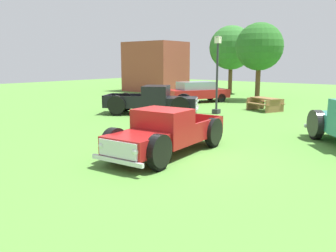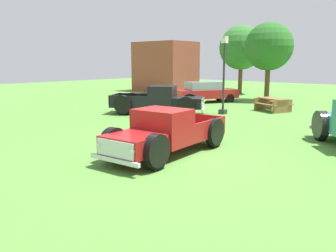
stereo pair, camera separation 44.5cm
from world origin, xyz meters
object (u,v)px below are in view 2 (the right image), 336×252
at_px(pickup_truck_behind_left, 164,101).
at_px(oak_tree_east, 269,47).
at_px(lamp_post_near, 224,73).
at_px(sedan_distant_a, 205,92).
at_px(oak_tree_west, 241,48).
at_px(pickup_truck_foreground, 161,134).
at_px(picnic_table, 273,103).

bearing_deg(pickup_truck_behind_left, oak_tree_east, 82.55).
height_order(lamp_post_near, oak_tree_east, oak_tree_east).
bearing_deg(oak_tree_east, sedan_distant_a, -126.96).
height_order(lamp_post_near, oak_tree_west, oak_tree_west).
xyz_separation_m(pickup_truck_foreground, pickup_truck_behind_left, (-5.88, 6.77, 0.06)).
bearing_deg(picnic_table, pickup_truck_behind_left, -129.34).
bearing_deg(oak_tree_west, oak_tree_east, -40.88).
bearing_deg(picnic_table, sedan_distant_a, 167.65).
relative_size(pickup_truck_behind_left, lamp_post_near, 1.25).
bearing_deg(pickup_truck_foreground, picnic_table, 98.30).
distance_m(pickup_truck_behind_left, sedan_distant_a, 6.51).
height_order(pickup_truck_foreground, pickup_truck_behind_left, pickup_truck_behind_left).
distance_m(sedan_distant_a, oak_tree_west, 8.51).
relative_size(lamp_post_near, picnic_table, 1.94).
relative_size(lamp_post_near, oak_tree_west, 0.71).
relative_size(pickup_truck_foreground, pickup_truck_behind_left, 0.91).
relative_size(lamp_post_near, oak_tree_east, 0.75).
bearing_deg(sedan_distant_a, picnic_table, -12.35).
distance_m(pickup_truck_foreground, oak_tree_west, 22.88).
height_order(oak_tree_east, oak_tree_west, oak_tree_west).
distance_m(pickup_truck_foreground, pickup_truck_behind_left, 8.97).
distance_m(sedan_distant_a, lamp_post_near, 5.97).
distance_m(lamp_post_near, picnic_table, 3.75).
distance_m(sedan_distant_a, picnic_table, 5.87).
height_order(picnic_table, oak_tree_east, oak_tree_east).
xyz_separation_m(pickup_truck_foreground, lamp_post_near, (-3.39, 8.99, 1.57)).
relative_size(picnic_table, oak_tree_east, 0.39).
xyz_separation_m(pickup_truck_foreground, sedan_distant_a, (-7.46, 13.09, 0.08)).
relative_size(sedan_distant_a, lamp_post_near, 1.10).
xyz_separation_m(oak_tree_east, oak_tree_west, (-4.41, 3.82, 0.14)).
bearing_deg(sedan_distant_a, lamp_post_near, -45.25).
bearing_deg(picnic_table, lamp_post_near, -120.17).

